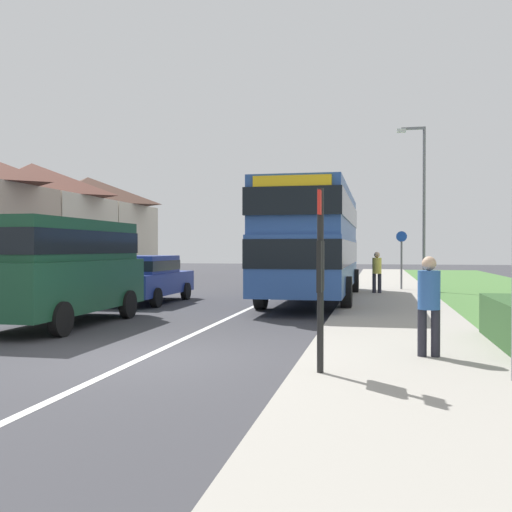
# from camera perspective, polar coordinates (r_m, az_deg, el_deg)

# --- Properties ---
(ground_plane) EXTENTS (120.00, 120.00, 0.00)m
(ground_plane) POSITION_cam_1_polar(r_m,az_deg,el_deg) (9.83, -11.00, -9.77)
(ground_plane) COLOR #38383D
(lane_marking_centre) EXTENTS (0.14, 60.00, 0.01)m
(lane_marking_centre) POSITION_cam_1_polar(r_m,az_deg,el_deg) (17.41, -0.71, -5.17)
(lane_marking_centre) COLOR silver
(lane_marking_centre) RESTS_ON ground_plane
(pavement_near_side) EXTENTS (3.20, 68.00, 0.12)m
(pavement_near_side) POSITION_cam_1_polar(r_m,az_deg,el_deg) (15.02, 13.50, -5.91)
(pavement_near_side) COLOR #9E998E
(pavement_near_side) RESTS_ON ground_plane
(double_decker_bus) EXTENTS (2.80, 10.40, 3.70)m
(double_decker_bus) POSITION_cam_1_polar(r_m,az_deg,el_deg) (19.78, 5.66, 1.73)
(double_decker_bus) COLOR #284C93
(double_decker_bus) RESTS_ON ground_plane
(parked_van_dark_green) EXTENTS (2.11, 5.22, 2.46)m
(parked_van_dark_green) POSITION_cam_1_polar(r_m,az_deg,el_deg) (14.31, -18.58, -0.70)
(parked_van_dark_green) COLOR #19472D
(parked_van_dark_green) RESTS_ON ground_plane
(parked_car_blue) EXTENTS (1.97, 4.52, 1.56)m
(parked_car_blue) POSITION_cam_1_polar(r_m,az_deg,el_deg) (19.52, -10.74, -2.01)
(parked_car_blue) COLOR navy
(parked_car_blue) RESTS_ON ground_plane
(pedestrian_at_stop) EXTENTS (0.34, 0.34, 1.67)m
(pedestrian_at_stop) POSITION_cam_1_polar(r_m,az_deg,el_deg) (9.40, 16.56, -4.27)
(pedestrian_at_stop) COLOR #23232D
(pedestrian_at_stop) RESTS_ON ground_plane
(pedestrian_walking_away) EXTENTS (0.34, 0.34, 1.67)m
(pedestrian_walking_away) POSITION_cam_1_polar(r_m,az_deg,el_deg) (22.50, 11.74, -1.38)
(pedestrian_walking_away) COLOR #23232D
(pedestrian_walking_away) RESTS_ON ground_plane
(bus_stop_sign) EXTENTS (0.09, 0.52, 2.60)m
(bus_stop_sign) POSITION_cam_1_polar(r_m,az_deg,el_deg) (7.87, 6.32, -1.08)
(bus_stop_sign) COLOR black
(bus_stop_sign) RESTS_ON ground_plane
(cycle_route_sign) EXTENTS (0.44, 0.08, 2.52)m
(cycle_route_sign) POSITION_cam_1_polar(r_m,az_deg,el_deg) (24.87, 14.04, -0.15)
(cycle_route_sign) COLOR slate
(cycle_route_sign) RESTS_ON ground_plane
(street_lamp_near) EXTENTS (1.14, 0.20, 6.67)m
(street_lamp_near) POSITION_cam_1_polar(r_m,az_deg,el_deg) (8.26, 23.44, 15.28)
(street_lamp_near) COLOR slate
(street_lamp_near) RESTS_ON ground_plane
(street_lamp_mid) EXTENTS (1.14, 0.20, 6.70)m
(street_lamp_mid) POSITION_cam_1_polar(r_m,az_deg,el_deg) (24.51, 15.85, 5.60)
(street_lamp_mid) COLOR slate
(street_lamp_mid) RESTS_ON ground_plane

